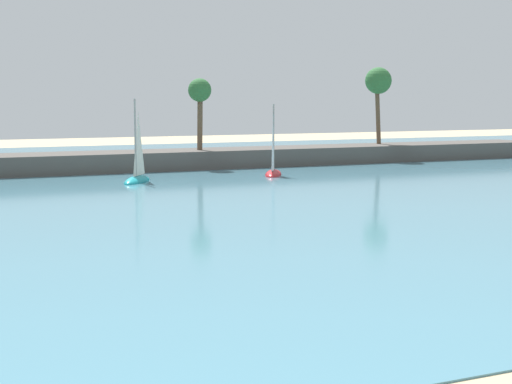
{
  "coord_description": "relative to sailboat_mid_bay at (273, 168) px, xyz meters",
  "views": [
    {
      "loc": [
        -8.18,
        -5.68,
        6.76
      ],
      "look_at": [
        -0.04,
        11.96,
        4.47
      ],
      "focal_mm": 56.04,
      "sensor_mm": 36.0,
      "label": 1
    }
  ],
  "objects": [
    {
      "name": "sailboat_mid_bay",
      "position": [
        0.0,
        0.0,
        0.0
      ],
      "size": [
        3.52,
        4.64,
        6.64
      ],
      "color": "red",
      "rests_on": "sea"
    },
    {
      "name": "sailboat_far_left",
      "position": [
        -12.37,
        -0.37,
        0.05
      ],
      "size": [
        3.97,
        4.92,
        7.15
      ],
      "color": "teal",
      "rests_on": "sea"
    },
    {
      "name": "sea",
      "position": [
        -22.31,
        1.09,
        -0.63
      ],
      "size": [
        220.0,
        97.69,
        0.06
      ],
      "primitive_type": "cube",
      "color": "teal",
      "rests_on": "ground"
    }
  ]
}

